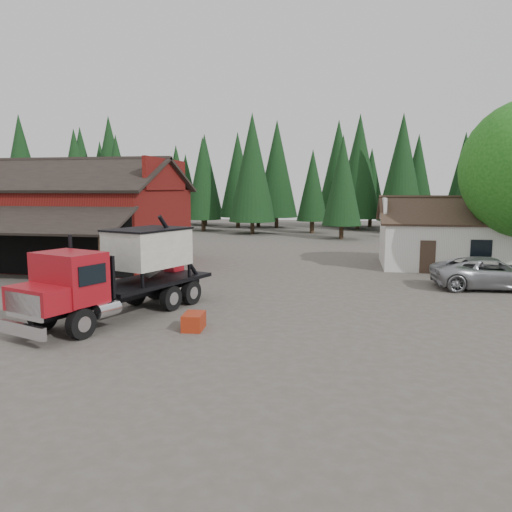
# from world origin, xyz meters

# --- Properties ---
(ground) EXTENTS (120.00, 120.00, 0.00)m
(ground) POSITION_xyz_m (0.00, 0.00, 0.00)
(ground) COLOR #4C433C
(ground) RESTS_ON ground
(red_barn) EXTENTS (12.80, 13.63, 7.18)m
(red_barn) POSITION_xyz_m (-11.00, 9.90, 2.69)
(red_barn) COLOR maroon
(red_barn) RESTS_ON ground
(farmhouse) EXTENTS (8.60, 6.42, 4.65)m
(farmhouse) POSITION_xyz_m (13.00, 13.00, 1.67)
(farmhouse) COLOR silver
(farmhouse) RESTS_ON ground
(conifer_backdrop) EXTENTS (76.00, 16.00, 16.00)m
(conifer_backdrop) POSITION_xyz_m (0.00, 42.00, 0.00)
(conifer_backdrop) COLOR black
(conifer_backdrop) RESTS_ON ground
(near_pine_a) EXTENTS (4.40, 4.40, 11.40)m
(near_pine_a) POSITION_xyz_m (-22.00, 28.00, 6.39)
(near_pine_a) COLOR #382619
(near_pine_a) RESTS_ON ground
(near_pine_b) EXTENTS (3.96, 3.96, 10.40)m
(near_pine_b) POSITION_xyz_m (6.00, 30.00, 5.89)
(near_pine_b) COLOR #382619
(near_pine_b) RESTS_ON ground
(near_pine_d) EXTENTS (5.28, 5.28, 13.40)m
(near_pine_d) POSITION_xyz_m (-4.00, 34.00, 7.39)
(near_pine_d) COLOR #382619
(near_pine_d) RESTS_ON ground
(feed_truck) EXTENTS (5.24, 9.09, 3.98)m
(feed_truck) POSITION_xyz_m (-1.98, -2.98, 1.86)
(feed_truck) COLOR black
(feed_truck) RESTS_ON ground
(silver_car) EXTENTS (6.02, 3.15, 1.62)m
(silver_car) POSITION_xyz_m (14.00, 5.68, 0.81)
(silver_car) COLOR #9FA2A7
(silver_car) RESTS_ON ground
(equip_box) EXTENTS (0.79, 1.15, 0.60)m
(equip_box) POSITION_xyz_m (1.37, -4.25, 0.30)
(equip_box) COLOR maroon
(equip_box) RESTS_ON ground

